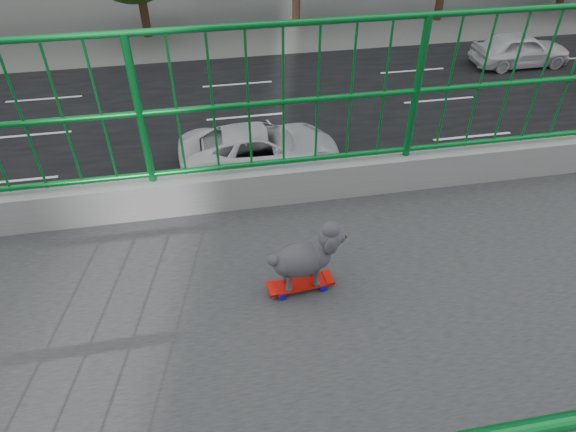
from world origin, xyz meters
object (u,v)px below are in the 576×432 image
Objects in this scene: car_2 at (260,149)px; car_4 at (521,49)px; skateboard at (301,284)px; poodle at (305,257)px.

car_2 is 14.43m from car_4.
car_4 reaches higher than car_2.
skateboard reaches higher than car_2.
skateboard reaches higher than car_4.
poodle is 24.08m from car_4.
car_2 is at bearing 169.07° from skateboard.
car_4 is at bearing 137.22° from poodle.
car_2 is at bearing 169.19° from poodle.
car_4 is (-18.41, 14.07, -6.53)m from poodle.
skateboard is 0.09× the size of car_2.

